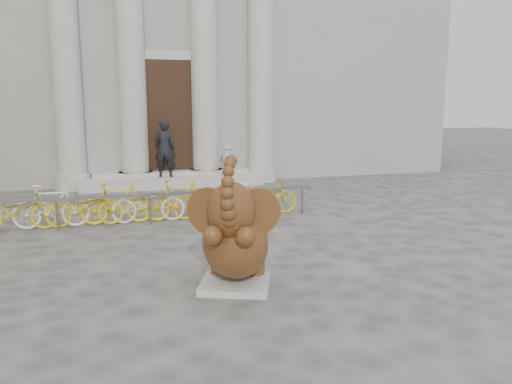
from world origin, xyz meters
name	(u,v)px	position (x,y,z in m)	size (l,w,h in m)	color
ground	(249,280)	(0.00, 0.00, 0.00)	(80.00, 80.00, 0.00)	#474442
classical_building	(152,26)	(0.00, 14.93, 5.98)	(22.00, 10.70, 12.00)	gray
entrance_steps	(173,181)	(0.00, 9.40, 0.18)	(6.00, 1.20, 0.36)	#A8A59E
elephant_statue	(235,240)	(-0.30, -0.28, 0.75)	(1.39, 1.64, 2.07)	#A8A59E
bike_rack	(148,201)	(-1.21, 4.47, 0.50)	(8.00, 0.53, 1.00)	slate
pedestrian	(165,148)	(-0.27, 9.30, 1.31)	(0.70, 0.46, 1.91)	black
balustrade_post	(227,161)	(1.81, 9.10, 0.83)	(0.41, 0.41, 1.01)	#A8A59E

